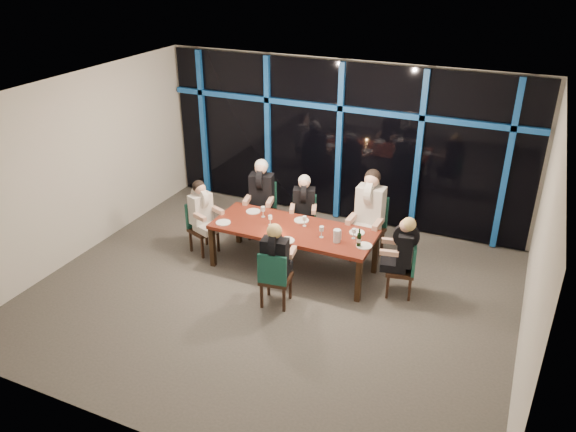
{
  "coord_description": "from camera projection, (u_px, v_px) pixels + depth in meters",
  "views": [
    {
      "loc": [
        3.15,
        -6.41,
        4.82
      ],
      "look_at": [
        0.0,
        0.6,
        1.05
      ],
      "focal_mm": 35.0,
      "sensor_mm": 36.0,
      "label": 1
    }
  ],
  "objects": [
    {
      "name": "wine_glass_e",
      "position": [
        354.0,
        231.0,
        8.49
      ],
      "size": [
        0.06,
        0.06,
        0.17
      ],
      "color": "silver",
      "rests_on": "dining_table"
    },
    {
      "name": "plate_end_left",
      "position": [
        223.0,
        223.0,
        9.01
      ],
      "size": [
        0.24,
        0.24,
        0.01
      ],
      "primitive_type": "cylinder",
      "color": "white",
      "rests_on": "dining_table"
    },
    {
      "name": "tea_light",
      "position": [
        275.0,
        233.0,
        8.68
      ],
      "size": [
        0.05,
        0.05,
        0.03
      ],
      "primitive_type": "cylinder",
      "color": "#F1A048",
      "rests_on": "dining_table"
    },
    {
      "name": "plate_end_right",
      "position": [
        364.0,
        246.0,
        8.32
      ],
      "size": [
        0.24,
        0.24,
        0.01
      ],
      "primitive_type": "cylinder",
      "color": "white",
      "rests_on": "dining_table"
    },
    {
      "name": "wine_glass_d",
      "position": [
        263.0,
        210.0,
        9.15
      ],
      "size": [
        0.07,
        0.07,
        0.18
      ],
      "color": "silver",
      "rests_on": "dining_table"
    },
    {
      "name": "room",
      "position": [
        270.0,
        169.0,
        7.64
      ],
      "size": [
        7.04,
        7.0,
        3.02
      ],
      "color": "#57534D",
      "rests_on": "ground"
    },
    {
      "name": "dining_table",
      "position": [
        293.0,
        232.0,
        8.88
      ],
      "size": [
        2.6,
        1.0,
        0.75
      ],
      "color": "maroon",
      "rests_on": "ground"
    },
    {
      "name": "diner_end_right",
      "position": [
        403.0,
        245.0,
        8.17
      ],
      "size": [
        0.58,
        0.48,
        0.86
      ],
      "rotation": [
        0.0,
        0.0,
        4.91
      ],
      "color": "black",
      "rests_on": "ground"
    },
    {
      "name": "chair_far_right",
      "position": [
        370.0,
        224.0,
        9.29
      ],
      "size": [
        0.52,
        0.52,
        1.08
      ],
      "rotation": [
        0.0,
        0.0,
        -0.04
      ],
      "color": "black",
      "rests_on": "ground"
    },
    {
      "name": "chair_end_left",
      "position": [
        201.0,
        224.0,
        9.53
      ],
      "size": [
        0.54,
        0.54,
        0.89
      ],
      "rotation": [
        0.0,
        0.0,
        1.2
      ],
      "color": "black",
      "rests_on": "ground"
    },
    {
      "name": "wine_glass_b",
      "position": [
        304.0,
        219.0,
        8.86
      ],
      "size": [
        0.07,
        0.07,
        0.17
      ],
      "color": "silver",
      "rests_on": "dining_table"
    },
    {
      "name": "diner_far_mid",
      "position": [
        304.0,
        201.0,
        9.54
      ],
      "size": [
        0.53,
        0.6,
        0.86
      ],
      "rotation": [
        0.0,
        0.0,
        0.33
      ],
      "color": "black",
      "rests_on": "ground"
    },
    {
      "name": "chair_far_left",
      "position": [
        263.0,
        206.0,
        10.04
      ],
      "size": [
        0.55,
        0.55,
        0.99
      ],
      "rotation": [
        0.0,
        0.0,
        0.22
      ],
      "color": "black",
      "rests_on": "ground"
    },
    {
      "name": "diner_near_mid",
      "position": [
        276.0,
        252.0,
        7.93
      ],
      "size": [
        0.49,
        0.6,
        0.89
      ],
      "rotation": [
        0.0,
        0.0,
        3.29
      ],
      "color": "black",
      "rests_on": "ground"
    },
    {
      "name": "wine_glass_a",
      "position": [
        270.0,
        218.0,
        8.9
      ],
      "size": [
        0.06,
        0.06,
        0.17
      ],
      "color": "silver",
      "rests_on": "dining_table"
    },
    {
      "name": "wine_bottle",
      "position": [
        359.0,
        240.0,
        8.26
      ],
      "size": [
        0.07,
        0.07,
        0.29
      ],
      "rotation": [
        0.0,
        0.0,
        -0.08
      ],
      "color": "black",
      "rests_on": "dining_table"
    },
    {
      "name": "chair_end_right",
      "position": [
        406.0,
        266.0,
        8.31
      ],
      "size": [
        0.48,
        0.48,
        0.88
      ],
      "rotation": [
        0.0,
        0.0,
        4.91
      ],
      "color": "black",
      "rests_on": "ground"
    },
    {
      "name": "chair_near_mid",
      "position": [
        274.0,
        276.0,
        8.02
      ],
      "size": [
        0.48,
        0.48,
        0.91
      ],
      "rotation": [
        0.0,
        0.0,
        3.29
      ],
      "color": "black",
      "rests_on": "ground"
    },
    {
      "name": "chair_far_mid",
      "position": [
        304.0,
        217.0,
        9.77
      ],
      "size": [
        0.52,
        0.52,
        0.89
      ],
      "rotation": [
        0.0,
        0.0,
        0.33
      ],
      "color": "black",
      "rests_on": "ground"
    },
    {
      "name": "plate_near_mid",
      "position": [
        287.0,
        240.0,
        8.47
      ],
      "size": [
        0.24,
        0.24,
        0.01
      ],
      "primitive_type": "cylinder",
      "color": "white",
      "rests_on": "dining_table"
    },
    {
      "name": "plate_far_mid",
      "position": [
        302.0,
        220.0,
        9.08
      ],
      "size": [
        0.24,
        0.24,
        0.01
      ],
      "primitive_type": "cylinder",
      "color": "white",
      "rests_on": "dining_table"
    },
    {
      "name": "water_pitcher",
      "position": [
        337.0,
        236.0,
        8.4
      ],
      "size": [
        0.13,
        0.11,
        0.2
      ],
      "rotation": [
        0.0,
        0.0,
        0.16
      ],
      "color": "silver",
      "rests_on": "dining_table"
    },
    {
      "name": "plate_far_right",
      "position": [
        357.0,
        233.0,
        8.7
      ],
      "size": [
        0.24,
        0.24,
        0.01
      ],
      "primitive_type": "cylinder",
      "color": "white",
      "rests_on": "dining_table"
    },
    {
      "name": "plate_far_left",
      "position": [
        253.0,
        211.0,
        9.38
      ],
      "size": [
        0.24,
        0.24,
        0.01
      ],
      "primitive_type": "cylinder",
      "color": "white",
      "rests_on": "dining_table"
    },
    {
      "name": "diner_end_left",
      "position": [
        202.0,
        207.0,
        9.33
      ],
      "size": [
        0.61,
        0.55,
        0.87
      ],
      "rotation": [
        0.0,
        0.0,
        1.2
      ],
      "color": "silver",
      "rests_on": "ground"
    },
    {
      "name": "wine_glass_c",
      "position": [
        322.0,
        229.0,
        8.52
      ],
      "size": [
        0.07,
        0.07,
        0.19
      ],
      "color": "silver",
      "rests_on": "dining_table"
    },
    {
      "name": "diner_far_left",
      "position": [
        261.0,
        188.0,
        9.79
      ],
      "size": [
        0.55,
        0.66,
        0.97
      ],
      "rotation": [
        0.0,
        0.0,
        0.22
      ],
      "color": "black",
      "rests_on": "ground"
    },
    {
      "name": "window_wall",
      "position": [
        341.0,
        140.0,
        10.24
      ],
      "size": [
        6.86,
        0.43,
        2.94
      ],
      "color": "black",
      "rests_on": "ground"
    },
    {
      "name": "diner_far_right",
      "position": [
        370.0,
        203.0,
        9.03
      ],
      "size": [
        0.55,
        0.68,
        1.05
      ],
      "rotation": [
        0.0,
        0.0,
        -0.04
      ],
      "color": "silver",
      "rests_on": "ground"
    }
  ]
}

